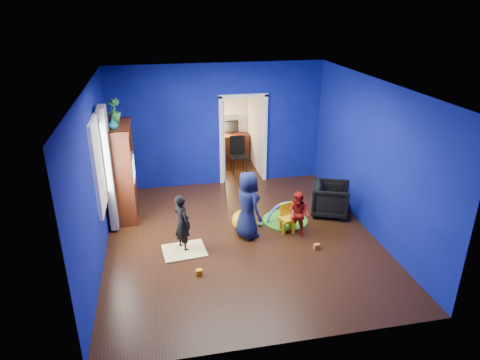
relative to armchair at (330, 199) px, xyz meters
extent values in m
cube|color=black|center=(-2.03, -0.63, -0.34)|extent=(5.00, 5.50, 0.01)
cube|color=white|center=(-2.03, -0.63, 2.56)|extent=(5.00, 5.50, 0.01)
cube|color=navy|center=(-2.03, 2.12, 1.11)|extent=(5.00, 0.02, 2.90)
cube|color=navy|center=(-2.03, -3.38, 1.11)|extent=(5.00, 0.02, 2.90)
cube|color=navy|center=(-4.53, -0.63, 1.11)|extent=(0.02, 5.50, 2.90)
cube|color=navy|center=(0.47, -0.63, 1.11)|extent=(0.02, 5.50, 2.90)
imported|color=black|center=(0.00, 0.00, 0.00)|extent=(0.97, 0.96, 0.68)
imported|color=black|center=(-3.13, -0.78, 0.20)|extent=(0.42, 0.47, 1.08)
imported|color=#0E1433|center=(-1.89, -0.56, 0.32)|extent=(0.63, 0.75, 1.32)
imported|color=red|center=(-0.95, -0.73, 0.11)|extent=(0.55, 0.55, 0.90)
imported|color=#0C5263|center=(-4.25, 0.50, 1.72)|extent=(0.23, 0.23, 0.20)
imported|color=#308437|center=(-4.25, 1.02, 1.85)|extent=(0.34, 0.34, 0.46)
cube|color=#390F09|center=(-4.25, 0.80, 0.64)|extent=(0.58, 1.14, 1.96)
cube|color=silver|center=(-4.21, 0.80, 0.68)|extent=(0.46, 0.70, 0.54)
cube|color=#F2E07A|center=(-3.13, -0.88, -0.33)|extent=(0.81, 0.67, 0.03)
sphere|color=yellow|center=(-1.94, -0.31, -0.13)|extent=(0.41, 0.41, 0.41)
cube|color=yellow|center=(-1.10, -0.53, -0.09)|extent=(0.36, 0.36, 0.50)
cylinder|color=#429521|center=(-1.01, -0.12, -0.33)|extent=(0.92, 0.92, 0.02)
torus|color=#3F8CD8|center=(-1.01, -0.12, -0.32)|extent=(0.82, 0.17, 0.82)
cube|color=white|center=(-4.51, -0.28, 1.21)|extent=(0.03, 0.95, 1.55)
cube|color=slate|center=(-4.40, 0.27, 0.91)|extent=(0.14, 0.42, 2.40)
cube|color=white|center=(-1.43, 2.12, 0.71)|extent=(1.16, 0.10, 2.10)
cube|color=#3D140A|center=(-1.43, 3.63, 0.03)|extent=(0.88, 0.44, 0.75)
cube|color=black|center=(-1.43, 3.75, 0.61)|extent=(0.40, 0.05, 0.32)
sphere|color=#FFD88C|center=(-1.71, 3.69, 0.59)|extent=(0.14, 0.14, 0.14)
cube|color=black|center=(-1.43, 2.67, 0.12)|extent=(0.40, 0.40, 0.92)
cube|color=white|center=(-1.43, 3.74, 1.68)|extent=(0.88, 0.24, 0.04)
cube|color=orange|center=(-0.76, -1.27, -0.29)|extent=(0.10, 0.08, 0.10)
sphere|color=blue|center=(-0.10, 0.65, -0.29)|extent=(0.11, 0.11, 0.11)
cube|color=#FFB00D|center=(-2.95, -1.64, -0.29)|extent=(0.10, 0.08, 0.10)
sphere|color=green|center=(-1.56, -0.24, -0.29)|extent=(0.11, 0.11, 0.11)
cube|color=#CF4DCD|center=(-1.00, -0.09, -0.29)|extent=(0.10, 0.08, 0.10)
camera|label=1|loc=(-3.44, -7.54, 3.86)|focal=32.00mm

